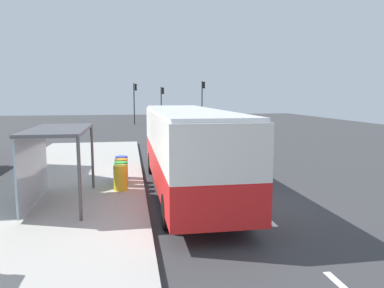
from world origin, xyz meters
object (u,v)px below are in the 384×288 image
object	(u,v)px
sedan_near	(184,121)
bus_shelter	(49,146)
recycling_bin_blue	(122,167)
traffic_light_far_side	(135,97)
traffic_light_median	(162,99)
sedan_far	(175,117)
recycling_bin_yellow	(121,178)
white_van	(194,121)
recycling_bin_orange	(121,170)
traffic_light_near_side	(203,96)
recycling_bin_green	(121,174)
bus	(186,146)

from	to	relation	value
sedan_near	bus_shelter	xyz separation A→B (m)	(-8.71, -29.49, 1.31)
recycling_bin_blue	traffic_light_far_side	distance (m)	32.10
traffic_light_far_side	traffic_light_median	distance (m)	3.60
sedan_far	traffic_light_far_side	size ratio (longest dim) A/B	0.86
recycling_bin_yellow	white_van	bearing A→B (deg)	72.74
recycling_bin_yellow	traffic_light_median	world-z (taller)	traffic_light_median
recycling_bin_orange	traffic_light_near_side	size ratio (longest dim) A/B	0.17
sedan_near	recycling_bin_yellow	distance (m)	28.81
white_van	recycling_bin_green	xyz separation A→B (m)	(-6.40, -19.90, -0.69)
bus_shelter	traffic_light_median	bearing A→B (deg)	79.36
bus	traffic_light_far_side	size ratio (longest dim) A/B	2.12
recycling_bin_orange	traffic_light_median	world-z (taller)	traffic_light_median
white_van	recycling_bin_orange	size ratio (longest dim) A/B	5.50
recycling_bin_orange	traffic_light_near_side	world-z (taller)	traffic_light_near_side
white_van	sedan_far	size ratio (longest dim) A/B	1.17
sedan_near	recycling_bin_blue	size ratio (longest dim) A/B	4.71
recycling_bin_orange	recycling_bin_blue	xyz separation A→B (m)	(0.00, 0.70, 0.00)
recycling_bin_green	traffic_light_median	bearing A→B (deg)	82.33
recycling_bin_blue	bus_shelter	xyz separation A→B (m)	(-2.21, -3.53, 1.44)
recycling_bin_blue	traffic_light_far_side	bearing A→B (deg)	88.03
recycling_bin_orange	bus_shelter	xyz separation A→B (m)	(-2.21, -2.83, 1.44)
recycling_bin_yellow	recycling_bin_green	world-z (taller)	same
recycling_bin_green	traffic_light_median	distance (m)	34.56
traffic_light_far_side	recycling_bin_orange	bearing A→B (deg)	-91.92
recycling_bin_orange	recycling_bin_green	bearing A→B (deg)	-90.00
recycling_bin_orange	traffic_light_median	distance (m)	33.87
recycling_bin_green	traffic_light_far_side	size ratio (longest dim) A/B	0.18
sedan_near	sedan_far	size ratio (longest dim) A/B	1.01
recycling_bin_green	traffic_light_near_side	bearing A→B (deg)	73.42
recycling_bin_blue	sedan_far	bearing A→B (deg)	79.23
recycling_bin_yellow	traffic_light_near_side	xyz separation A→B (m)	(9.69, 33.26, 2.96)
white_van	recycling_bin_orange	world-z (taller)	white_van
recycling_bin_green	bus_shelter	world-z (taller)	bus_shelter
white_van	bus_shelter	world-z (taller)	bus_shelter
sedan_far	sedan_near	bearing A→B (deg)	-90.03
recycling_bin_green	traffic_light_far_side	xyz separation A→B (m)	(1.10, 33.36, 2.78)
white_van	sedan_near	bearing A→B (deg)	89.25
sedan_far	recycling_bin_blue	xyz separation A→B (m)	(-6.50, -34.19, -0.14)
recycling_bin_orange	traffic_light_far_side	xyz separation A→B (m)	(1.10, 32.66, 2.78)
white_van	sedan_far	world-z (taller)	white_van
recycling_bin_green	recycling_bin_yellow	bearing A→B (deg)	-90.00
traffic_light_median	recycling_bin_orange	bearing A→B (deg)	-97.83
sedan_near	bus_shelter	world-z (taller)	bus_shelter
sedan_near	traffic_light_far_side	world-z (taller)	traffic_light_far_side
white_van	traffic_light_near_side	size ratio (longest dim) A/B	0.96
bus_shelter	recycling_bin_orange	bearing A→B (deg)	51.95
bus	recycling_bin_orange	distance (m)	3.17
traffic_light_median	recycling_bin_yellow	bearing A→B (deg)	-97.52
bus	traffic_light_median	distance (m)	35.12
bus	sedan_near	size ratio (longest dim) A/B	2.46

